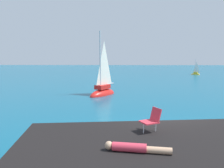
# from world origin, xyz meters

# --- Properties ---
(ground_plane) EXTENTS (160.00, 160.00, 0.00)m
(ground_plane) POSITION_xyz_m (0.00, 0.00, 0.00)
(ground_plane) COLOR #0F5675
(shore_ledge) EXTENTS (8.27, 5.03, 1.06)m
(shore_ledge) POSITION_xyz_m (-1.00, -3.43, 0.53)
(shore_ledge) COLOR black
(shore_ledge) RESTS_ON ground
(boulder_seaward) EXTENTS (0.83, 0.95, 0.49)m
(boulder_seaward) POSITION_xyz_m (-0.44, -0.72, 0.00)
(boulder_seaward) COLOR black
(boulder_seaward) RESTS_ON ground
(boulder_inland) EXTENTS (1.62, 1.64, 0.92)m
(boulder_inland) POSITION_xyz_m (-2.65, -1.55, 0.00)
(boulder_inland) COLOR black
(boulder_inland) RESTS_ON ground
(sailboat_near) EXTENTS (2.79, 3.40, 6.33)m
(sailboat_near) POSITION_xyz_m (-3.32, 10.69, 0.34)
(sailboat_near) COLOR red
(sailboat_near) RESTS_ON ground
(sailboat_far) EXTENTS (1.65, 1.58, 3.25)m
(sailboat_far) POSITION_xyz_m (13.06, 34.23, 0.18)
(sailboat_far) COLOR yellow
(sailboat_far) RESTS_ON ground
(person_sunbather) EXTENTS (1.76, 0.44, 0.25)m
(person_sunbather) POSITION_xyz_m (-1.49, -4.24, 1.17)
(person_sunbather) COLOR #DB384C
(person_sunbather) RESTS_ON shore_ledge
(beach_chair) EXTENTS (0.75, 0.69, 0.80)m
(beach_chair) POSITION_xyz_m (-0.78, -2.59, 1.50)
(beach_chair) COLOR #E03342
(beach_chair) RESTS_ON shore_ledge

